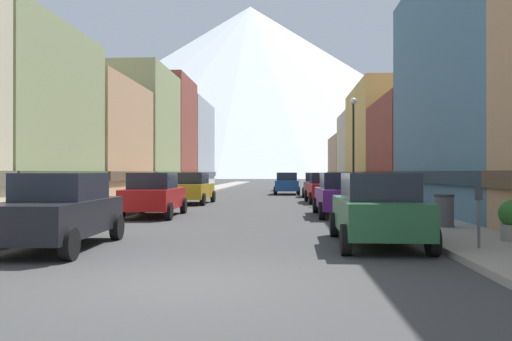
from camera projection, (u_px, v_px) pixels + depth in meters
name	position (u px, v px, depth m)	size (l,w,h in m)	color
ground_plane	(189.00, 284.00, 8.41)	(400.00, 400.00, 0.00)	#393939
sidewalk_left	(193.00, 193.00, 43.72)	(2.50, 100.00, 0.15)	gray
sidewalk_right	(343.00, 193.00, 42.99)	(2.50, 100.00, 0.15)	gray
storefront_left_2	(66.00, 144.00, 31.25)	(8.60, 9.07, 7.25)	tan
storefront_left_3	(121.00, 135.00, 40.62)	(7.87, 8.60, 9.78)	#8C9966
storefront_left_4	(149.00, 137.00, 49.27)	(8.06, 8.16, 10.68)	brown
storefront_left_5	(168.00, 146.00, 59.92)	(9.48, 12.41, 9.92)	#99A5B2
storefront_right_1	(506.00, 92.00, 22.01)	(6.99, 13.49, 10.74)	slate
storefront_right_2	(452.00, 152.00, 33.82)	(9.98, 9.82, 6.54)	brown
storefront_right_3	(406.00, 142.00, 45.46)	(9.29, 13.45, 9.25)	#D8B259
storefront_right_4	(377.00, 153.00, 56.74)	(8.22, 9.02, 8.17)	beige
storefront_right_5	(368.00, 162.00, 68.09)	(9.84, 13.04, 6.51)	tan
car_left_0	(59.00, 210.00, 12.31)	(2.19, 4.46, 1.78)	black
car_left_1	(154.00, 194.00, 21.15)	(2.18, 4.45, 1.78)	#9E1111
car_left_2	(192.00, 188.00, 29.71)	(2.15, 4.44, 1.78)	#B28419
car_right_0	(377.00, 209.00, 12.79)	(2.12, 4.43, 1.78)	#265933
car_right_1	(341.00, 194.00, 21.29)	(2.12, 4.43, 1.78)	#591E72
car_right_2	(324.00, 188.00, 30.83)	(2.23, 4.47, 1.78)	#9E1111
car_right_3	(317.00, 184.00, 38.45)	(2.25, 4.49, 1.78)	slate
car_driving_0	(287.00, 181.00, 51.65)	(2.06, 4.40, 1.78)	black
car_driving_1	(287.00, 183.00, 42.47)	(2.06, 4.40, 1.78)	#19478C
parking_meter_near	(479.00, 208.00, 11.33)	(0.14, 0.10, 1.33)	#595960
trash_bin_right	(444.00, 210.00, 15.79)	(0.59, 0.59, 0.98)	#4C5156
potted_plant_0	(83.00, 199.00, 21.95)	(0.70, 0.70, 0.99)	gray
pedestrian_0	(145.00, 189.00, 28.75)	(0.36, 0.36, 1.54)	brown
pedestrian_1	(174.00, 185.00, 36.14)	(0.36, 0.36, 1.60)	#333338
streetlamp_right	(353.00, 134.00, 29.42)	(0.36, 0.36, 5.86)	black
mountain_backdrop	(250.00, 91.00, 269.12)	(257.45, 257.45, 87.46)	silver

